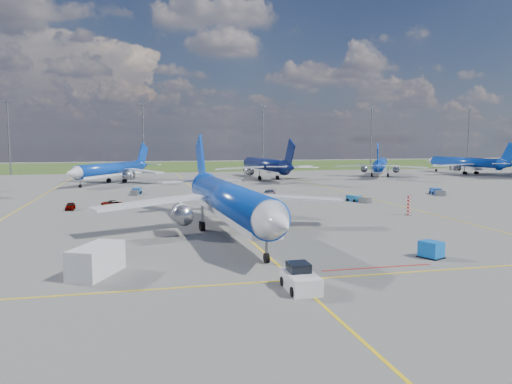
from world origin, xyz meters
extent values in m
plane|color=#5C5C59|center=(0.00, 0.00, 0.00)|extent=(400.00, 400.00, 0.00)
cube|color=#2D4719|center=(0.00, 150.00, 0.00)|extent=(400.00, 80.00, 0.01)
cube|color=gold|center=(0.00, 30.00, 0.01)|extent=(0.25, 160.00, 0.02)
cube|color=gold|center=(0.00, -20.00, 0.01)|extent=(60.00, 0.25, 0.02)
cube|color=gold|center=(-30.00, 40.00, 0.01)|extent=(0.25, 120.00, 0.02)
cube|color=gold|center=(30.00, 40.00, 0.01)|extent=(0.25, 120.00, 0.02)
cube|color=#A5140F|center=(8.00, -18.00, 0.01)|extent=(10.00, 0.25, 0.02)
cylinder|color=slate|center=(-50.00, 110.00, 11.00)|extent=(0.50, 0.50, 22.00)
cube|color=slate|center=(-50.00, 110.00, 22.30)|extent=(2.20, 0.50, 0.80)
cylinder|color=slate|center=(-10.00, 110.00, 11.00)|extent=(0.50, 0.50, 22.00)
cube|color=slate|center=(-10.00, 110.00, 22.30)|extent=(2.20, 0.50, 0.80)
cylinder|color=slate|center=(30.00, 110.00, 11.00)|extent=(0.50, 0.50, 22.00)
cube|color=slate|center=(30.00, 110.00, 22.30)|extent=(2.20, 0.50, 0.80)
cylinder|color=slate|center=(70.00, 110.00, 11.00)|extent=(0.50, 0.50, 22.00)
cube|color=slate|center=(70.00, 110.00, 22.30)|extent=(2.20, 0.50, 0.80)
cylinder|color=slate|center=(110.00, 110.00, 11.00)|extent=(0.50, 0.50, 22.00)
cube|color=slate|center=(110.00, 110.00, 22.30)|extent=(2.20, 0.50, 0.80)
cylinder|color=red|center=(26.00, 8.00, 1.50)|extent=(0.50, 0.50, 3.00)
cube|color=silver|center=(-0.36, -22.56, 0.62)|extent=(2.14, 4.00, 1.23)
cube|color=black|center=(-0.35, -21.99, 1.47)|extent=(1.54, 1.72, 0.85)
cube|color=slate|center=(-0.32, -20.10, 0.52)|extent=(0.27, 2.27, 0.19)
cube|color=blue|center=(14.50, -15.80, 0.76)|extent=(2.15, 2.34, 1.52)
cube|color=silver|center=(-15.07, -14.97, 1.20)|extent=(4.47, 5.97, 2.40)
imported|color=#999999|center=(-22.06, 25.07, 0.57)|extent=(1.39, 3.37, 1.14)
imported|color=#999999|center=(-15.52, 26.36, 0.57)|extent=(4.40, 2.73, 1.14)
imported|color=#999999|center=(12.51, 35.91, 0.62)|extent=(3.88, 4.44, 1.23)
cube|color=#1B69A2|center=(25.12, 24.81, 0.54)|extent=(2.27, 2.88, 1.08)
cube|color=slate|center=(26.13, 22.46, 0.44)|extent=(1.85, 2.27, 0.88)
cube|color=#1B56A2|center=(-12.12, 46.32, 0.60)|extent=(1.91, 3.01, 1.19)
cube|color=slate|center=(-12.53, 43.53, 0.49)|extent=(1.60, 2.33, 0.98)
cube|color=#1A49A0|center=(45.98, 32.08, 0.59)|extent=(2.12, 3.07, 1.18)
cube|color=slate|center=(45.32, 29.37, 0.48)|extent=(1.76, 2.39, 0.97)
camera|label=1|loc=(-11.54, -56.02, 10.85)|focal=35.00mm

